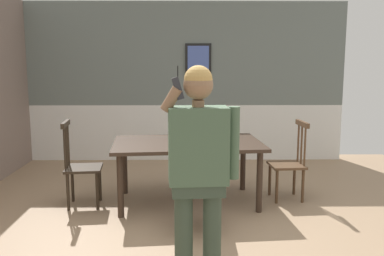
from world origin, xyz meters
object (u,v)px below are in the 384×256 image
chair_near_window (80,166)px  person_figure (199,161)px  chair_at_table_head (195,185)px  dining_table (187,148)px  chair_by_doorway (290,163)px

chair_near_window → person_figure: (1.34, -1.80, 0.49)m
chair_at_table_head → chair_near_window: bearing=150.0°
dining_table → chair_at_table_head: size_ratio=1.85×
chair_at_table_head → person_figure: size_ratio=0.59×
chair_by_doorway → chair_at_table_head: (-1.18, -1.03, 0.02)m
dining_table → chair_at_table_head: bearing=-85.1°
chair_near_window → chair_at_table_head: bearing=53.1°
person_figure → chair_at_table_head: bearing=-93.7°
chair_by_doorway → chair_at_table_head: size_ratio=0.98×
chair_near_window → person_figure: size_ratio=0.61×
chair_near_window → chair_by_doorway: (2.52, 0.23, -0.02)m
chair_by_doorway → chair_at_table_head: 1.57m
chair_by_doorway → person_figure: 2.40m
chair_by_doorway → person_figure: person_figure is taller
dining_table → chair_near_window: (-1.26, -0.11, -0.18)m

